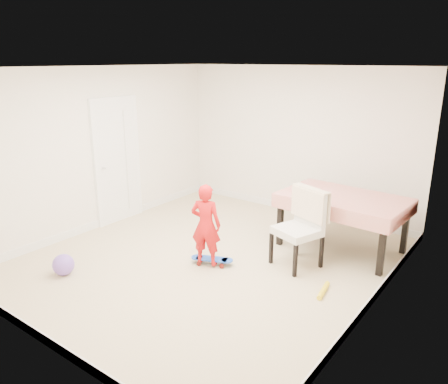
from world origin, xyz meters
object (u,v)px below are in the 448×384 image
Objects in this scene: child at (206,227)px; balloon at (63,265)px; dining_chair at (297,229)px; dining_table at (342,223)px; skateboard at (212,261)px.

child is 1.91m from balloon.
child reaches higher than dining_chair.
dining_chair is 3.80× the size of balloon.
child is at bearing -123.88° from dining_table.
dining_table is 1.63× the size of dining_chair.
child is (-0.03, -0.08, 0.52)m from skateboard.
skateboard is (-1.20, -1.54, -0.36)m from dining_table.
dining_table is 1.55× the size of child.
balloon is (-1.33, -1.30, -0.42)m from child.
child reaches higher than skateboard.
child reaches higher than balloon.
balloon reaches higher than skateboard.
child is 4.00× the size of balloon.
skateboard is (-0.93, -0.66, -0.49)m from dining_chair.
skateboard is 0.52m from child.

